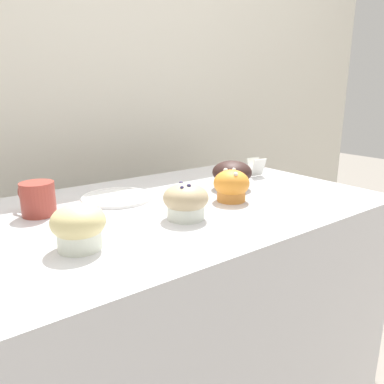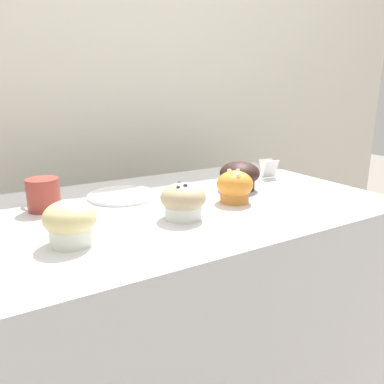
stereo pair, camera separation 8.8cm
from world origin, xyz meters
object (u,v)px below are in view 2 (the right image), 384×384
object	(u,v)px
coffee_cup	(43,194)
muffin_front_left	(240,176)
muffin_back_left	(70,222)
muffin_back_right	(235,187)
serving_plate	(122,195)
muffin_front_center	(183,201)

from	to	relation	value
coffee_cup	muffin_front_left	bearing A→B (deg)	-9.94
muffin_back_left	muffin_back_right	size ratio (longest dim) A/B	1.06
muffin_back_left	muffin_back_right	xyz separation A→B (m)	(0.42, 0.06, -0.00)
serving_plate	muffin_front_left	bearing A→B (deg)	-17.30
muffin_back_left	coffee_cup	world-z (taller)	muffin_back_left
muffin_back_left	serving_plate	xyz separation A→B (m)	(0.19, 0.25, -0.04)
muffin_front_left	muffin_back_left	bearing A→B (deg)	-163.64
muffin_front_left	serving_plate	xyz separation A→B (m)	(-0.32, 0.10, -0.04)
muffin_front_left	muffin_back_right	bearing A→B (deg)	-133.40
muffin_back_left	muffin_front_left	xyz separation A→B (m)	(0.51, 0.15, -0.00)
muffin_back_right	coffee_cup	bearing A→B (deg)	157.00
muffin_front_center	coffee_cup	size ratio (longest dim) A/B	0.91
coffee_cup	serving_plate	xyz separation A→B (m)	(0.20, 0.01, -0.04)
muffin_front_center	muffin_front_left	world-z (taller)	muffin_front_center
muffin_back_left	muffin_front_left	bearing A→B (deg)	16.36
muffin_back_right	coffee_cup	xyz separation A→B (m)	(-0.43, 0.18, 0.00)
muffin_front_center	muffin_back_right	xyz separation A→B (m)	(0.17, 0.04, -0.00)
muffin_back_left	serving_plate	bearing A→B (deg)	52.17
muffin_back_right	serving_plate	size ratio (longest dim) A/B	0.50
muffin_back_right	muffin_front_left	xyz separation A→B (m)	(0.09, 0.09, 0.00)
muffin_back_right	muffin_front_left	bearing A→B (deg)	46.60
muffin_back_right	serving_plate	world-z (taller)	muffin_back_right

